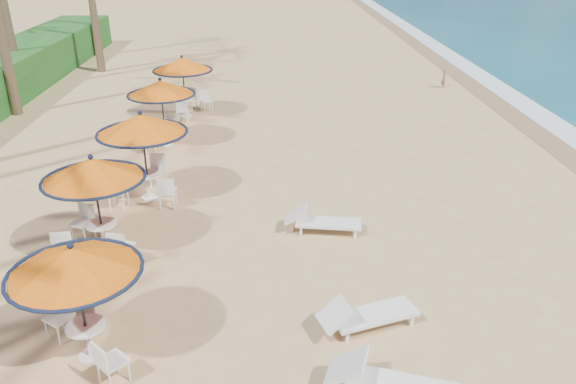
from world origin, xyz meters
name	(u,v)px	position (x,y,z in m)	size (l,w,h in m)	color
ground	(366,354)	(0.00, 0.00, 0.00)	(160.00, 160.00, 0.00)	tan
wetsand_band	(563,148)	(8.40, 10.00, 0.00)	(1.40, 140.00, 0.02)	olive
station_0	(75,272)	(-4.78, 0.13, 1.73)	(2.17, 2.17, 2.27)	black
station_1	(92,182)	(-5.51, 3.74, 1.72)	(2.26, 2.26, 2.36)	black
station_2	(142,135)	(-4.96, 6.53, 1.83)	(2.40, 2.40, 2.50)	black
station_3	(160,96)	(-5.24, 10.81, 1.73)	(2.27, 2.36, 2.36)	black
station_4	(184,72)	(-4.88, 14.26, 1.78)	(2.33, 2.43, 2.43)	black
lounger_near	(390,384)	(0.17, -1.08, 0.36)	(2.23, 1.30, 0.76)	silver
lounger_mid	(365,315)	(0.07, 0.71, 0.32)	(1.97, 1.16, 0.68)	silver
lounger_far	(321,221)	(-0.41, 4.43, 0.31)	(1.91, 0.84, 0.66)	silver
person	(444,78)	(6.69, 18.38, 0.46)	(0.33, 0.22, 0.91)	#885E45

